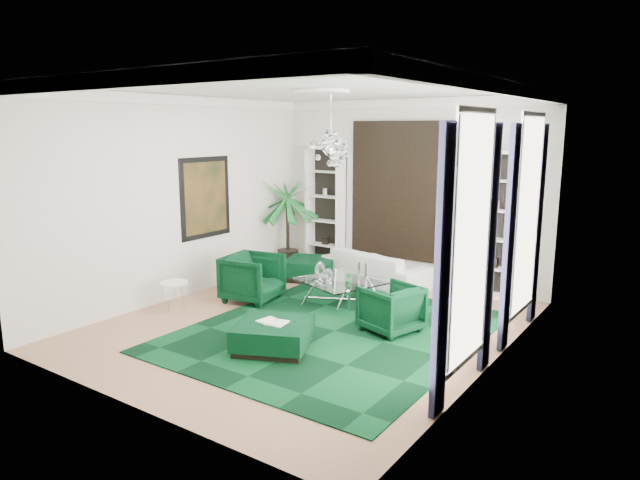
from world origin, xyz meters
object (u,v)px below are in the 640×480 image
Objects in this scene: sofa at (376,267)px; armchair_right at (391,308)px; coffee_table at (341,292)px; armchair_left at (253,278)px; ottoman_front at (273,336)px; palm at (287,212)px; ottoman_side at (310,269)px; side_table at (174,296)px.

sofa is 2.78× the size of armchair_right.
coffee_table is (-1.44, 0.79, -0.16)m from armchair_right.
ottoman_front is at bearing -141.09° from armchair_left.
coffee_table is (1.48, 0.79, -0.22)m from armchair_left.
ottoman_side is at bearing -24.53° from palm.
ottoman_front is at bearing -9.68° from side_table.
coffee_table is at bearing -32.29° from palm.
palm is (-0.19, 3.55, 1.09)m from side_table.
palm is (-0.95, 0.43, 1.12)m from ottoman_side.
ottoman_side is 4.04m from ottoman_front.
armchair_right is 3.90m from side_table.
armchair_left is 1.92m from ottoman_side.
coffee_table reaches higher than ottoman_front.
sofa is at bearing -37.59° from armchair_left.
armchair_right reaches higher than ottoman_side.
coffee_table is at bearing -36.60° from ottoman_side.
side_table is at bearing -54.09° from armchair_right.
side_table is at bearing 71.29° from sofa.
side_table is at bearing -138.66° from coffee_table.
ottoman_front is at bearing 109.19° from sofa.
sofa is 1.42m from ottoman_side.
armchair_left reaches higher than side_table.
ottoman_front is 0.39× the size of palm.
ottoman_side is 1.94× the size of side_table.
palm is at bearing -103.13° from armchair_right.
palm reaches higher than side_table.
palm is at bearing 93.06° from side_table.
ottoman_side is 1.53m from palm.
sofa is 2.73m from armchair_left.
armchair_right is 0.81× the size of ottoman_front.
ottoman_front is (1.86, -1.66, -0.24)m from armchair_left.
coffee_table is 2.59× the size of side_table.
ottoman_side is (-0.03, 1.91, -0.22)m from armchair_left.
armchair_left reaches higher than ottoman_side.
armchair_right is 0.85× the size of ottoman_side.
side_table reaches higher than coffee_table.
armchair_right reaches higher than side_table.
ottoman_front is at bearing -14.71° from armchair_right.
coffee_table is (0.18, -1.61, -0.11)m from sofa.
ottoman_side is (-1.51, 1.12, -0.01)m from coffee_table.
side_table is at bearing -86.94° from palm.
armchair_right is 3.52m from ottoman_side.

